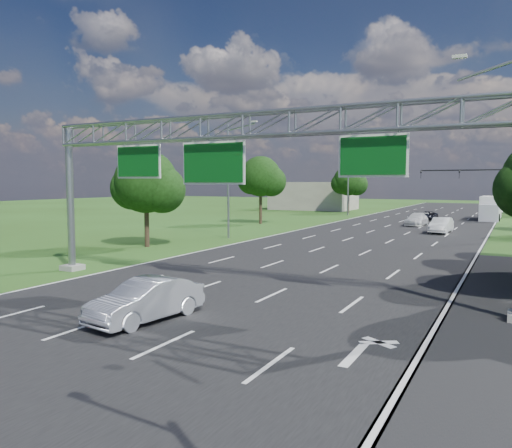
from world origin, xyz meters
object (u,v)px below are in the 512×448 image
Objects in this scene: sign_gantry at (248,139)px; silver_sedan at (146,300)px; box_truck at (491,209)px; traffic_signal at (487,181)px.

silver_sedan is (-0.80, -6.14, -6.14)m from sign_gantry.
sign_gantry is 2.86× the size of box_truck.
silver_sedan is at bearing -96.43° from box_truck.
box_truck is at bearing 89.83° from silver_sedan.
sign_gantry reaches higher than traffic_signal.
silver_sedan is 59.69m from box_truck.
box_truck reaches higher than silver_sedan.
box_truck is at bearing -6.60° from traffic_signal.
sign_gantry is at bearing 90.57° from silver_sedan.
sign_gantry is 1.92× the size of traffic_signal.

